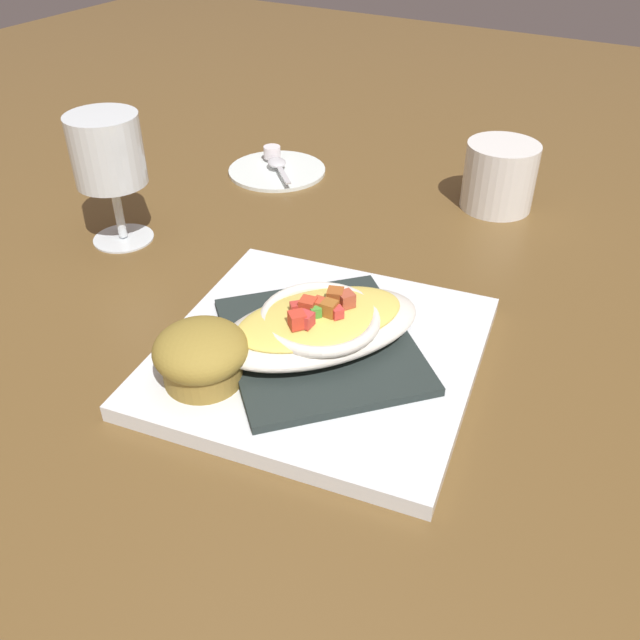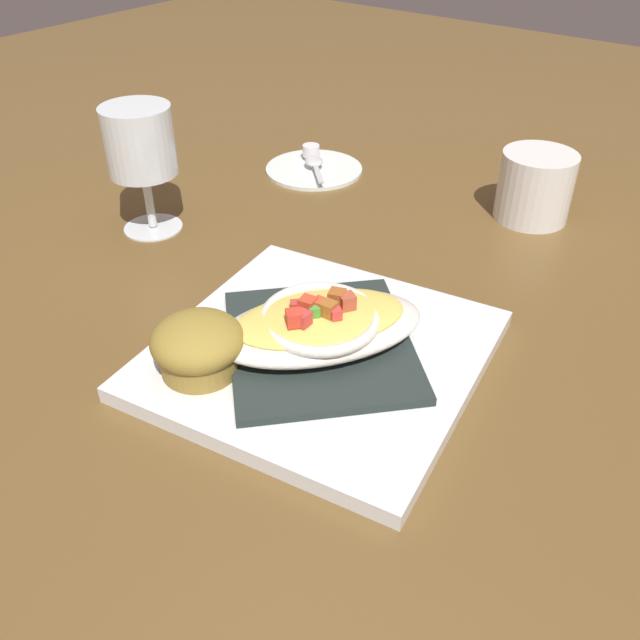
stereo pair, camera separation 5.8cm
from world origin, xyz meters
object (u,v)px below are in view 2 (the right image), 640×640
(gratin_dish, at_px, (320,324))
(creamer_saucer, at_px, (314,168))
(stemmed_glass, at_px, (141,148))
(creamer_cup_0, at_px, (311,151))
(muffin, at_px, (198,345))
(coffee_mug, at_px, (534,189))
(spoon, at_px, (314,163))
(square_plate, at_px, (320,354))

(gratin_dish, xyz_separation_m, creamer_saucer, (-0.26, 0.33, -0.04))
(stemmed_glass, bearing_deg, creamer_cup_0, 83.72)
(muffin, xyz_separation_m, creamer_saucer, (-0.20, 0.41, -0.04))
(creamer_cup_0, bearing_deg, coffee_mug, 5.19)
(gratin_dish, height_order, spoon, gratin_dish)
(square_plate, relative_size, coffee_mug, 2.46)
(muffin, bearing_deg, spoon, 115.19)
(creamer_saucer, bearing_deg, coffee_mug, 9.61)
(coffee_mug, height_order, spoon, coffee_mug)
(gratin_dish, bearing_deg, stemmed_glass, 165.57)
(stemmed_glass, bearing_deg, muffin, -33.57)
(creamer_saucer, distance_m, creamer_cup_0, 0.03)
(coffee_mug, bearing_deg, creamer_cup_0, -174.81)
(coffee_mug, bearing_deg, creamer_saucer, -170.39)
(muffin, height_order, stemmed_glass, stemmed_glass)
(square_plate, distance_m, stemmed_glass, 0.33)
(square_plate, relative_size, spoon, 3.65)
(coffee_mug, bearing_deg, stemmed_glass, -139.20)
(square_plate, distance_m, muffin, 0.11)
(spoon, bearing_deg, stemmed_glass, -102.58)
(muffin, distance_m, coffee_mug, 0.48)
(square_plate, relative_size, stemmed_glass, 1.84)
(square_plate, height_order, muffin, muffin)
(gratin_dish, height_order, creamer_cup_0, gratin_dish)
(muffin, bearing_deg, stemmed_glass, 146.43)
(gratin_dish, distance_m, coffee_mug, 0.38)
(gratin_dish, relative_size, spoon, 2.80)
(square_plate, height_order, spoon, spoon)
(stemmed_glass, xyz_separation_m, creamer_saucer, (0.05, 0.25, -0.10))
(square_plate, distance_m, gratin_dish, 0.03)
(spoon, relative_size, creamer_cup_0, 3.09)
(stemmed_glass, bearing_deg, square_plate, -14.42)
(muffin, relative_size, creamer_saucer, 0.58)
(spoon, bearing_deg, square_plate, -51.88)
(square_plate, height_order, creamer_cup_0, creamer_cup_0)
(creamer_cup_0, bearing_deg, spoon, -44.66)
(muffin, xyz_separation_m, stemmed_glass, (-0.25, 0.16, 0.06))
(muffin, distance_m, creamer_saucer, 0.46)
(gratin_dish, distance_m, muffin, 0.11)
(stemmed_glass, bearing_deg, gratin_dish, -14.43)
(spoon, bearing_deg, coffee_mug, 10.40)
(coffee_mug, relative_size, creamer_cup_0, 4.58)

